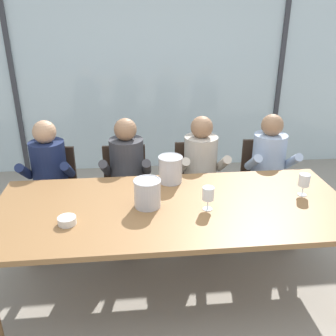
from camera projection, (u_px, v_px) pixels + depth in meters
The scene contains 19 objects.
ground at pixel (162, 223), 3.89m from camera, with size 14.00×14.00×0.00m, color #9E9384.
window_glass_panel at pixel (151, 75), 4.82m from camera, with size 7.82×0.03×2.60m, color silver.
window_mullion_left at pixel (13, 78), 4.64m from camera, with size 0.06×0.06×2.60m, color #38383D.
window_mullion_right at pixel (280, 73), 4.97m from camera, with size 0.06×0.06×2.60m, color #38383D.
hillside_vineyard at pixel (142, 67), 8.51m from camera, with size 13.82×2.40×1.73m, color #477A38.
dining_table at pixel (173, 213), 2.70m from camera, with size 2.62×1.10×0.77m.
chair_near_curtain at pixel (53, 185), 3.58m from camera, with size 0.49×0.49×0.87m.
chair_left_of_center at pixel (125, 184), 3.62m from camera, with size 0.44×0.44×0.87m.
chair_center at pixel (196, 180), 3.71m from camera, with size 0.44×0.44×0.87m.
chair_right_of_center at pixel (263, 176), 3.78m from camera, with size 0.48×0.48×0.87m.
person_navy_polo at pixel (49, 177), 3.36m from camera, with size 0.46×0.61×1.19m.
person_charcoal_jacket at pixel (127, 173), 3.43m from camera, with size 0.48×0.62×1.19m.
person_beige_jumper at pixel (202, 170), 3.49m from camera, with size 0.47×0.62×1.19m.
person_pale_blue_shirt at pixel (270, 168), 3.56m from camera, with size 0.47×0.62×1.19m.
ice_bucket_primary at pixel (170, 169), 3.00m from camera, with size 0.20×0.20×0.22m.
ice_bucket_secondary at pixel (147, 193), 2.63m from camera, with size 0.20×0.20×0.21m.
tasting_bowl at pixel (67, 221), 2.43m from camera, with size 0.12×0.12×0.05m, color silver.
wine_glass_by_left_taster at pixel (304, 181), 2.78m from camera, with size 0.08×0.08×0.17m.
wine_glass_near_bucket at pixel (208, 195), 2.58m from camera, with size 0.08×0.08×0.17m.
Camera 1 is at (-0.27, -2.33, 2.09)m, focal length 39.03 mm.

